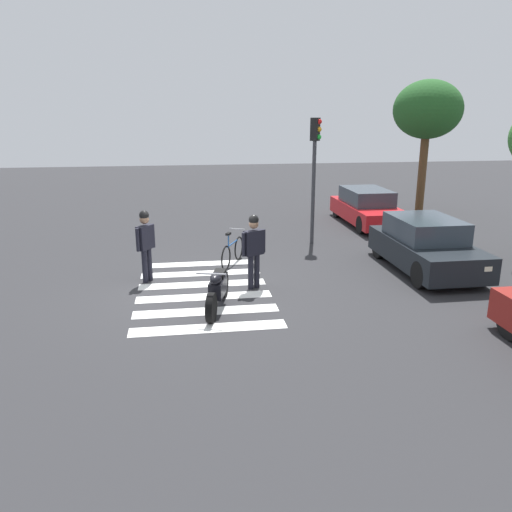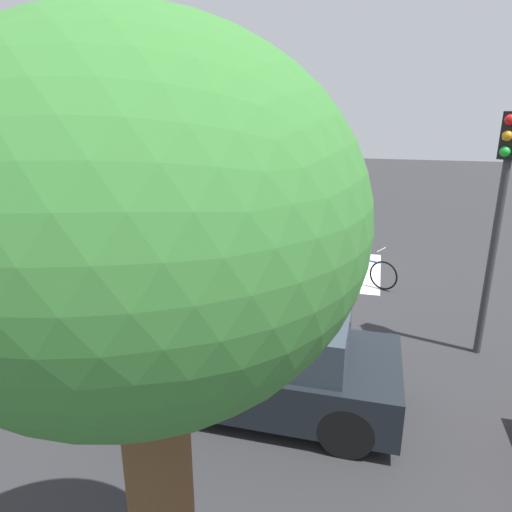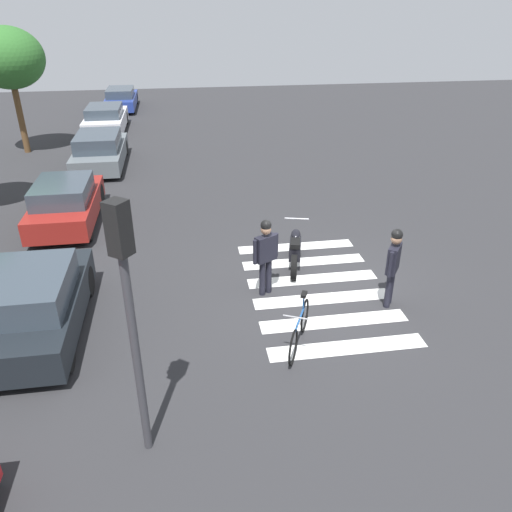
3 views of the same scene
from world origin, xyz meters
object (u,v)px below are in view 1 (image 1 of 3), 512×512
(police_motorcycle, at_px, (218,289))
(car_black_suv, at_px, (426,246))
(officer_on_foot, at_px, (146,241))
(officer_by_motorcycle, at_px, (254,246))
(traffic_light_pole, at_px, (315,160))
(car_red_convertible, at_px, (367,208))
(leaning_bicycle, at_px, (232,252))

(police_motorcycle, distance_m, car_black_suv, 6.14)
(officer_on_foot, bearing_deg, car_black_suv, 89.23)
(car_black_suv, bearing_deg, officer_by_motorcycle, -80.57)
(police_motorcycle, bearing_deg, officer_by_motorcycle, 141.75)
(officer_on_foot, distance_m, traffic_light_pole, 6.26)
(officer_on_foot, distance_m, car_red_convertible, 9.81)
(leaning_bicycle, bearing_deg, police_motorcycle, -11.36)
(leaning_bicycle, xyz_separation_m, traffic_light_pole, (-2.08, 2.84, 2.31))
(officer_on_foot, height_order, car_black_suv, officer_on_foot)
(officer_by_motorcycle, distance_m, traffic_light_pole, 5.08)
(police_motorcycle, height_order, traffic_light_pole, traffic_light_pole)
(leaning_bicycle, relative_size, officer_by_motorcycle, 0.89)
(officer_on_foot, relative_size, car_red_convertible, 0.43)
(leaning_bicycle, relative_size, traffic_light_pole, 0.41)
(car_black_suv, height_order, traffic_light_pole, traffic_light_pole)
(leaning_bicycle, distance_m, officer_by_motorcycle, 2.16)
(leaning_bicycle, height_order, officer_by_motorcycle, officer_by_motorcycle)
(traffic_light_pole, bearing_deg, officer_on_foot, -58.04)
(officer_by_motorcycle, xyz_separation_m, car_red_convertible, (-6.66, 5.33, -0.43))
(police_motorcycle, distance_m, officer_by_motorcycle, 1.68)
(police_motorcycle, bearing_deg, car_red_convertible, 141.38)
(police_motorcycle, bearing_deg, leaning_bicycle, 168.64)
(police_motorcycle, height_order, car_black_suv, car_black_suv)
(police_motorcycle, relative_size, car_black_suv, 0.51)
(car_red_convertible, bearing_deg, leaning_bicycle, -50.60)
(leaning_bicycle, height_order, traffic_light_pole, traffic_light_pole)
(traffic_light_pole, bearing_deg, police_motorcycle, -33.27)
(leaning_bicycle, height_order, car_black_suv, car_black_suv)
(officer_by_motorcycle, height_order, traffic_light_pole, traffic_light_pole)
(officer_by_motorcycle, xyz_separation_m, traffic_light_pole, (-4.10, 2.53, 1.63))
(officer_by_motorcycle, bearing_deg, leaning_bicycle, -171.07)
(police_motorcycle, xyz_separation_m, car_red_convertible, (-7.89, 6.30, 0.18))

